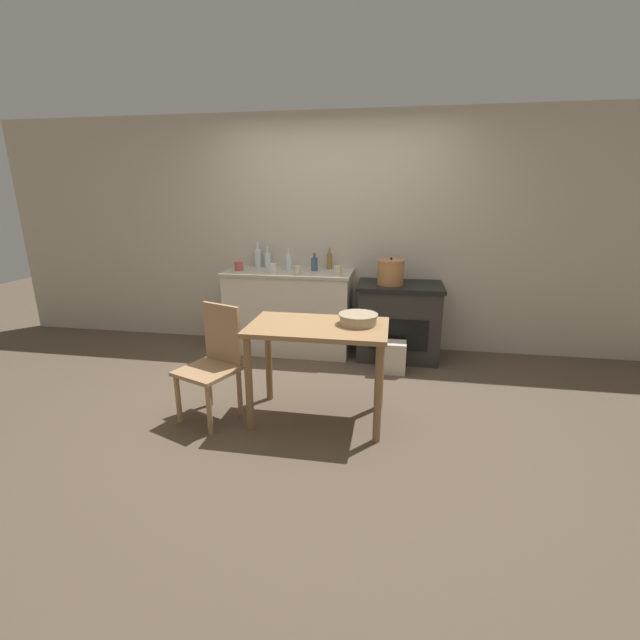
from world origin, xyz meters
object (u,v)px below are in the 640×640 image
Objects in this scene: bottle_left at (289,262)px; cup_right at (338,270)px; bottle_center_left at (329,261)px; bottle_center at (268,259)px; cup_center_right at (239,266)px; bottle_far_left at (314,264)px; stove at (398,321)px; bottle_mid_left at (258,257)px; stock_pot at (391,272)px; work_table at (318,342)px; chair at (214,360)px; cup_mid_right at (273,268)px; flour_sack at (391,357)px; mixing_bowl_large at (358,318)px; cup_far_right at (298,270)px.

bottle_left is 2.76× the size of cup_right.
cup_right is (0.13, -0.31, -0.05)m from bottle_center_left.
bottle_center reaches higher than cup_center_right.
bottle_center_left is at bearing 42.90° from bottle_far_left.
stove is 3.07× the size of bottle_mid_left.
stock_pot reaches higher than stove.
bottle_mid_left is (-1.00, 1.69, 0.38)m from work_table.
work_table is 1.16× the size of chair.
work_table is 1.61m from bottle_far_left.
cup_right is at bearing 2.39° from cup_mid_right.
bottle_center_left is 0.65m from cup_mid_right.
stock_pot is 1.41m from bottle_center.
bottle_far_left reaches higher than flour_sack.
chair is 2.06m from stock_pot.
bottle_mid_left is 0.45m from cup_mid_right.
mixing_bowl_large is at bearing -53.79° from bottle_center.
bottle_center reaches higher than chair.
bottle_far_left reaches higher than cup_center_right.
stock_pot is (-0.11, -0.05, 0.53)m from stove.
cup_right is at bearing 11.15° from cup_far_right.
cup_right is at bearing -173.31° from stock_pot.
flour_sack is (0.55, 1.03, -0.48)m from work_table.
mixing_bowl_large is 1.26× the size of bottle_center_left.
cup_far_right is at bearing -10.51° from cup_mid_right.
stove is at bearing 82.07° from flour_sack.
mixing_bowl_large is (-0.32, -1.40, 0.41)m from stove.
cup_far_right is at bearing -168.85° from cup_right.
cup_mid_right is at bearing -65.27° from bottle_center.
bottle_far_left is 0.70m from bottle_mid_left.
bottle_far_left is (0.49, 1.63, 0.51)m from chair.
bottle_center is at bearing -179.74° from bottle_center_left.
bottle_center_left is at bearing 54.72° from cup_far_right.
bottle_left reaches higher than flour_sack.
flour_sack is 1.51m from bottle_left.
bottle_center_left is at bearing 19.36° from bottle_left.
cup_far_right is at bearing -169.67° from stove.
cup_right is at bearing -15.73° from bottle_left.
stove is 1.00m from bottle_center_left.
bottle_far_left is (-0.31, 1.54, 0.34)m from work_table.
bottle_mid_left is at bearing 156.80° from flour_sack.
bottle_center_left reaches higher than chair.
stove is at bearing 1.98° from cup_center_right.
bottle_mid_left is (-0.40, 0.17, 0.02)m from bottle_left.
cup_mid_right is (0.28, -0.36, -0.06)m from bottle_mid_left.
cup_far_right is at bearing -125.28° from bottle_center_left.
chair is (-1.42, -1.56, 0.06)m from stove.
bottle_center is at bearing 152.45° from bottle_left.
cup_center_right reaches higher than stove.
cup_right is (-0.33, 1.29, 0.13)m from mixing_bowl_large.
bottle_mid_left is (-0.19, 1.78, 0.55)m from chair.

